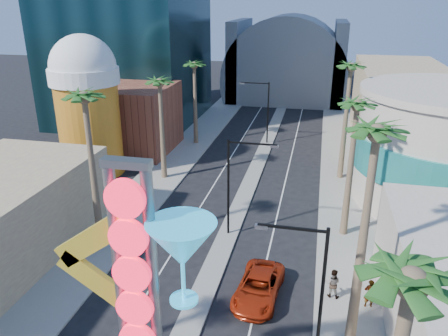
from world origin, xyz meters
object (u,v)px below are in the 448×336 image
pedestrian_b (333,283)px  red_pickup (258,287)px  neon_sign (156,289)px  pedestrian_a (369,293)px

pedestrian_b → red_pickup: bearing=18.9°
pedestrian_b → neon_sign: bearing=63.3°
pedestrian_b → pedestrian_a: bearing=174.2°
neon_sign → red_pickup: (2.70, 9.76, -6.53)m
red_pickup → pedestrian_a: pedestrian_a is taller
neon_sign → pedestrian_b: (7.22, 10.68, -6.19)m
red_pickup → pedestrian_a: (6.69, 0.41, 0.33)m
red_pickup → pedestrian_b: size_ratio=2.86×
red_pickup → neon_sign: bearing=-100.8°
pedestrian_a → pedestrian_b: size_ratio=0.98×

